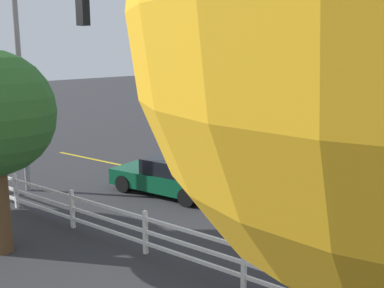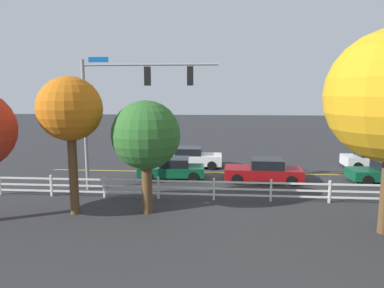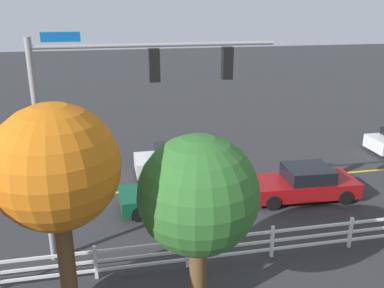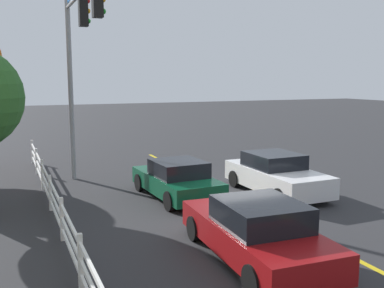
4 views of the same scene
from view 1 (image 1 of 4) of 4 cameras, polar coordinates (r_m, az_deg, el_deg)
The scene contains 7 objects.
ground_plane at distance 17.35m, azimuth 4.07°, elevation -5.42°, with size 120.00×120.00×0.00m, color #2D2D30.
lane_center_stripe at distance 15.66m, azimuth 16.58°, elevation -7.77°, with size 28.00×0.16×0.01m, color gold.
signal_assembly at distance 15.39m, azimuth -16.65°, elevation 11.53°, with size 7.44×0.38×7.37m.
car_0 at distance 13.36m, azimuth 15.82°, elevation -8.07°, with size 4.78×2.19×1.43m.
car_2 at distance 18.66m, azimuth 6.22°, elevation -2.00°, with size 4.42×2.02×1.47m.
car_4 at distance 16.39m, azimuth -2.90°, elevation -4.09°, with size 4.25×2.11×1.34m.
white_rail_fence at distance 10.82m, azimuth -0.16°, elevation -12.79°, with size 26.10×0.10×1.15m.
Camera 1 is at (-8.93, 13.98, 5.07)m, focal length 42.04 mm.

